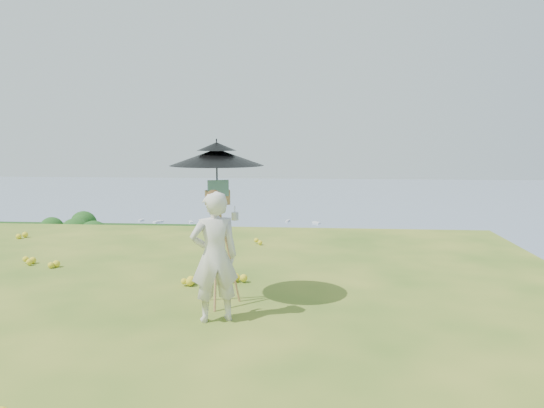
# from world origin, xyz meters

# --- Properties ---
(ground) EXTENTS (14.00, 14.00, 0.00)m
(ground) POSITION_xyz_m (0.00, 0.00, 0.00)
(ground) COLOR #3B661D
(ground) RESTS_ON ground
(shoreline_tier) EXTENTS (170.00, 28.00, 8.00)m
(shoreline_tier) POSITION_xyz_m (0.00, 75.00, -36.00)
(shoreline_tier) COLOR gray
(shoreline_tier) RESTS_ON bay_water
(bay_water) EXTENTS (700.00, 700.00, 0.00)m
(bay_water) POSITION_xyz_m (0.00, 240.00, -34.00)
(bay_water) COLOR slate
(bay_water) RESTS_ON ground
(peninsula) EXTENTS (90.00, 60.00, 12.00)m
(peninsula) POSITION_xyz_m (-75.00, 155.00, -29.00)
(peninsula) COLOR #143E11
(peninsula) RESTS_ON bay_water
(slope_trees) EXTENTS (110.00, 50.00, 6.00)m
(slope_trees) POSITION_xyz_m (0.00, 35.00, -15.00)
(slope_trees) COLOR #184314
(slope_trees) RESTS_ON forest_slope
(harbor_town) EXTENTS (110.00, 22.00, 5.00)m
(harbor_town) POSITION_xyz_m (0.00, 75.00, -29.50)
(harbor_town) COLOR silver
(harbor_town) RESTS_ON shoreline_tier
(moored_boats) EXTENTS (140.00, 140.00, 0.70)m
(moored_boats) POSITION_xyz_m (-12.50, 161.00, -33.65)
(moored_boats) COLOR white
(moored_boats) RESTS_ON bay_water
(wildflowers) EXTENTS (10.00, 10.50, 0.12)m
(wildflowers) POSITION_xyz_m (0.00, 0.25, 0.06)
(wildflowers) COLOR yellow
(wildflowers) RESTS_ON ground
(painter) EXTENTS (0.66, 0.56, 1.55)m
(painter) POSITION_xyz_m (1.77, 0.38, 0.78)
(painter) COLOR silver
(painter) RESTS_ON ground
(field_easel) EXTENTS (0.80, 0.80, 1.63)m
(field_easel) POSITION_xyz_m (1.70, 0.99, 0.82)
(field_easel) COLOR #92633D
(field_easel) RESTS_ON ground
(sun_umbrella) EXTENTS (1.55, 1.55, 0.81)m
(sun_umbrella) POSITION_xyz_m (1.69, 1.01, 1.75)
(sun_umbrella) COLOR black
(sun_umbrella) RESTS_ON field_easel
(painter_cap) EXTENTS (0.27, 0.29, 0.10)m
(painter_cap) POSITION_xyz_m (1.77, 0.38, 1.51)
(painter_cap) COLOR #D1737D
(painter_cap) RESTS_ON painter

